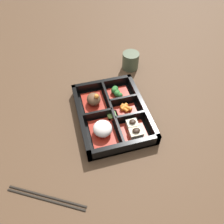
% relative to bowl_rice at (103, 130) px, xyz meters
% --- Properties ---
extents(ground_plane, '(3.00, 3.00, 0.00)m').
position_rel_bowl_rice_xyz_m(ground_plane, '(0.07, -0.05, -0.03)').
color(ground_plane, '#4C3523').
extents(bento_base, '(0.29, 0.23, 0.01)m').
position_rel_bowl_rice_xyz_m(bento_base, '(0.07, -0.05, -0.03)').
color(bento_base, black).
rests_on(bento_base, ground_plane).
extents(bento_rim, '(0.29, 0.23, 0.04)m').
position_rel_bowl_rice_xyz_m(bento_rim, '(0.07, -0.05, -0.01)').
color(bento_rim, black).
rests_on(bento_rim, ground_plane).
extents(bowl_rice, '(0.11, 0.08, 0.05)m').
position_rel_bowl_rice_xyz_m(bowl_rice, '(0.00, 0.00, 0.00)').
color(bowl_rice, maroon).
rests_on(bowl_rice, bento_base).
extents(bowl_stew, '(0.11, 0.08, 0.05)m').
position_rel_bowl_rice_xyz_m(bowl_stew, '(0.13, -0.00, -0.00)').
color(bowl_stew, maroon).
rests_on(bowl_stew, bento_base).
extents(bowl_tofu, '(0.07, 0.08, 0.03)m').
position_rel_bowl_rice_xyz_m(bowl_tofu, '(-0.02, -0.10, -0.01)').
color(bowl_tofu, maroon).
rests_on(bowl_tofu, bento_base).
extents(bowl_carrots, '(0.06, 0.08, 0.02)m').
position_rel_bowl_rice_xyz_m(bowl_carrots, '(0.07, -0.10, -0.01)').
color(bowl_carrots, maroon).
rests_on(bowl_carrots, bento_base).
extents(bowl_greens, '(0.07, 0.08, 0.03)m').
position_rel_bowl_rice_xyz_m(bowl_greens, '(0.15, -0.09, -0.01)').
color(bowl_greens, maroon).
rests_on(bowl_greens, bento_base).
extents(bowl_pickles, '(0.04, 0.04, 0.01)m').
position_rel_bowl_rice_xyz_m(bowl_pickles, '(0.06, -0.05, -0.02)').
color(bowl_pickles, maroon).
rests_on(bowl_pickles, bento_base).
extents(tea_cup, '(0.07, 0.07, 0.07)m').
position_rel_bowl_rice_xyz_m(tea_cup, '(0.30, -0.19, 0.01)').
color(tea_cup, '#424C38').
rests_on(tea_cup, ground_plane).
extents(chopsticks, '(0.12, 0.20, 0.01)m').
position_rel_bowl_rice_xyz_m(chopsticks, '(-0.15, 0.19, -0.03)').
color(chopsticks, black).
rests_on(chopsticks, ground_plane).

